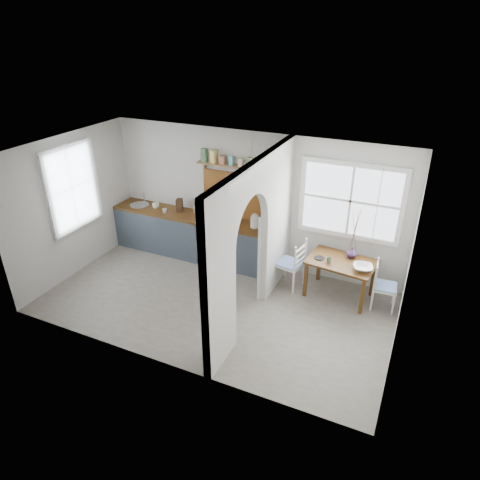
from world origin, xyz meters
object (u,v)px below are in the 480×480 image
at_px(chair_left, 290,263).
at_px(chair_right, 385,286).
at_px(vase, 352,253).
at_px(kettle, 255,221).
at_px(dining_table, 339,278).

bearing_deg(chair_left, chair_right, 101.31).
xyz_separation_m(chair_left, vase, (1.01, 0.24, 0.32)).
xyz_separation_m(chair_left, kettle, (-0.80, 0.28, 0.56)).
xyz_separation_m(dining_table, chair_left, (-0.89, -0.05, 0.12)).
bearing_deg(dining_table, kettle, 179.25).
bearing_deg(kettle, chair_left, -17.41).
height_order(chair_left, chair_right, chair_left).
distance_m(kettle, vase, 1.83).
bearing_deg(dining_table, chair_left, -169.92).
xyz_separation_m(kettle, vase, (1.81, -0.03, -0.24)).
distance_m(chair_left, vase, 1.09).
distance_m(dining_table, vase, 0.50).
bearing_deg(chair_right, vase, 65.54).
xyz_separation_m(chair_right, vase, (-0.64, 0.23, 0.37)).
distance_m(chair_left, chair_right, 1.65).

